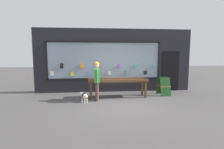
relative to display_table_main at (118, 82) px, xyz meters
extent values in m
plane|color=#474444|center=(0.00, -1.10, -0.70)|extent=(40.00, 40.00, 0.00)
cube|color=black|center=(0.00, 1.30, 0.92)|extent=(8.07, 0.20, 3.24)
cube|color=gray|center=(-0.54, 1.17, 0.94)|extent=(5.67, 0.03, 1.87)
cube|color=black|center=(-0.54, 1.17, 1.87)|extent=(5.75, 0.06, 0.08)
cube|color=black|center=(-0.54, 1.17, 0.00)|extent=(5.75, 0.06, 0.08)
cube|color=black|center=(-3.37, 1.17, 0.94)|extent=(0.08, 0.06, 1.87)
cube|color=black|center=(2.29, 1.17, 0.94)|extent=(0.08, 0.06, 1.87)
cube|color=silver|center=(-3.15, 1.13, 0.31)|extent=(0.15, 0.03, 0.22)
cube|color=black|center=(-2.66, 1.13, 0.68)|extent=(0.15, 0.03, 0.25)
cube|color=yellow|center=(-2.17, 1.13, 0.26)|extent=(0.15, 0.03, 0.19)
cube|color=orange|center=(-1.70, 1.13, 0.67)|extent=(0.16, 0.03, 0.24)
cube|color=#5999A5|center=(-1.25, 1.13, 0.28)|extent=(0.13, 0.03, 0.20)
cube|color=#994CA5|center=(-0.80, 1.13, 0.66)|extent=(0.13, 0.03, 0.18)
cube|color=silver|center=(-0.28, 1.13, 0.29)|extent=(0.15, 0.03, 0.18)
cube|color=#994CA5|center=(0.19, 1.13, 0.66)|extent=(0.14, 0.03, 0.20)
cube|color=#5999A5|center=(0.64, 1.13, 0.30)|extent=(0.14, 0.03, 0.24)
cube|color=#5999A5|center=(1.10, 1.13, 0.67)|extent=(0.16, 0.03, 0.21)
cube|color=black|center=(1.60, 1.13, 0.29)|extent=(0.16, 0.03, 0.19)
cube|color=#5999A5|center=(2.04, 1.13, 0.65)|extent=(0.12, 0.03, 0.18)
cube|color=black|center=(2.99, 1.17, 0.35)|extent=(0.90, 0.04, 2.10)
cube|color=brown|center=(-1.22, -0.30, -0.33)|extent=(0.09, 0.09, 0.72)
cube|color=brown|center=(1.23, -0.19, -0.33)|extent=(0.09, 0.09, 0.72)
cube|color=brown|center=(-1.24, 0.19, -0.33)|extent=(0.09, 0.09, 0.72)
cube|color=brown|center=(1.21, 0.30, -0.33)|extent=(0.09, 0.09, 0.72)
cube|color=brown|center=(0.00, 0.00, 0.05)|extent=(2.67, 0.76, 0.04)
cube|color=brown|center=(0.01, -0.30, 0.11)|extent=(2.65, 0.17, 0.12)
cube|color=brown|center=(-0.02, 0.29, 0.11)|extent=(2.65, 0.17, 0.12)
cube|color=yellow|center=(-1.16, -0.08, 0.08)|extent=(0.17, 0.21, 0.02)
cube|color=black|center=(-0.73, 0.08, 0.08)|extent=(0.18, 0.22, 0.02)
cube|color=orange|center=(-0.21, -0.14, 0.08)|extent=(0.16, 0.20, 0.03)
cube|color=#994CA5|center=(0.19, 0.10, 0.08)|extent=(0.16, 0.20, 0.02)
cube|color=silver|center=(0.73, 0.06, 0.08)|extent=(0.17, 0.24, 0.02)
cube|color=black|center=(1.13, 0.25, 0.08)|extent=(0.14, 0.22, 0.02)
cylinder|color=#4C382D|center=(-0.95, -0.54, -0.30)|extent=(0.14, 0.14, 0.79)
cylinder|color=#4C382D|center=(-0.96, -0.38, -0.30)|extent=(0.14, 0.14, 0.79)
cube|color=#338C3F|center=(-0.96, -0.46, 0.38)|extent=(0.24, 0.45, 0.56)
cylinder|color=#338C3F|center=(-0.94, -0.74, 0.39)|extent=(0.09, 0.09, 0.53)
cylinder|color=#338C3F|center=(-0.97, -0.18, 0.39)|extent=(0.09, 0.09, 0.53)
sphere|color=tan|center=(-0.96, -0.46, 0.78)|extent=(0.21, 0.21, 0.21)
sphere|color=orange|center=(-0.96, -0.46, 0.85)|extent=(0.20, 0.20, 0.20)
ellipsoid|color=white|center=(-1.47, -0.63, -0.44)|extent=(0.37, 0.43, 0.21)
ellipsoid|color=black|center=(-1.47, -0.63, -0.43)|extent=(0.30, 0.31, 0.22)
sphere|color=white|center=(-1.59, -0.43, -0.40)|extent=(0.19, 0.19, 0.19)
cylinder|color=white|center=(-1.36, -0.82, -0.41)|extent=(0.07, 0.10, 0.12)
cylinder|color=white|center=(-1.48, -0.50, -0.62)|extent=(0.04, 0.04, 0.15)
cylinder|color=white|center=(-1.57, -0.56, -0.62)|extent=(0.04, 0.04, 0.15)
cylinder|color=white|center=(-1.37, -0.70, -0.62)|extent=(0.04, 0.04, 0.15)
cylinder|color=white|center=(-1.46, -0.75, -0.62)|extent=(0.04, 0.04, 0.15)
cube|color=#193F19|center=(2.26, 0.05, -0.26)|extent=(0.49, 0.25, 0.85)
cube|color=brown|center=(2.26, 0.05, -0.26)|extent=(0.53, 0.07, 0.07)
cube|color=#193F19|center=(2.25, 0.47, -0.26)|extent=(0.49, 0.25, 0.85)
cube|color=brown|center=(2.25, 0.47, -0.26)|extent=(0.53, 0.07, 0.07)
camera|label=1|loc=(-1.06, -7.71, 1.29)|focal=28.00mm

